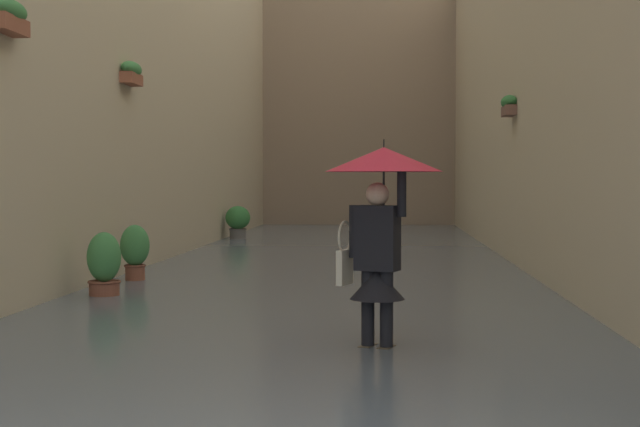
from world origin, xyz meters
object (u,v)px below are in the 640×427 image
object	(u,v)px
person_wading	(381,203)
potted_plant_far_right	(135,251)
potted_plant_near_right	(104,266)
potted_plant_mid_right	(238,221)

from	to	relation	value
person_wading	potted_plant_far_right	distance (m)	6.58
person_wading	potted_plant_far_right	size ratio (longest dim) A/B	2.12
person_wading	potted_plant_near_right	distance (m)	5.14
person_wading	potted_plant_mid_right	xyz separation A→B (m)	(3.77, -15.20, -0.86)
potted_plant_mid_right	potted_plant_near_right	xyz separation A→B (m)	(-0.13, 11.70, -0.07)
potted_plant_mid_right	potted_plant_near_right	distance (m)	11.70
potted_plant_mid_right	potted_plant_far_right	world-z (taller)	potted_plant_mid_right
potted_plant_far_right	person_wading	bearing A→B (deg)	124.96
person_wading	potted_plant_far_right	bearing A→B (deg)	-55.04
potted_plant_far_right	potted_plant_near_right	world-z (taller)	potted_plant_far_right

